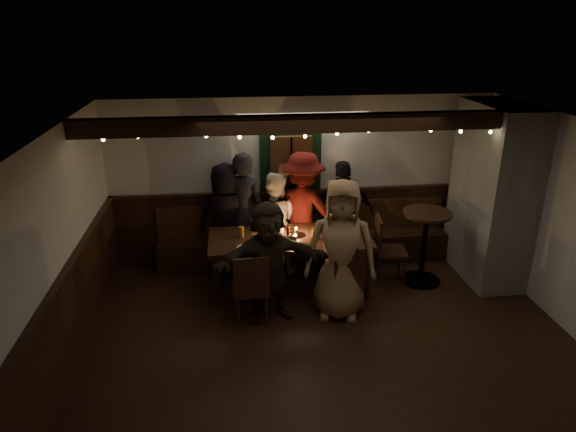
{
  "coord_description": "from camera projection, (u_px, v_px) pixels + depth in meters",
  "views": [
    {
      "loc": [
        -1.14,
        -5.16,
        3.73
      ],
      "look_at": [
        -0.34,
        1.6,
        1.05
      ],
      "focal_mm": 32.0,
      "sensor_mm": 36.0,
      "label": 1
    }
  ],
  "objects": [
    {
      "name": "person_g",
      "position": [
        341.0,
        250.0,
        6.53
      ],
      "size": [
        1.02,
        0.78,
        1.87
      ],
      "primitive_type": "imported",
      "rotation": [
        0.0,
        0.0,
        -0.22
      ],
      "color": "#A58055",
      "rests_on": "ground"
    },
    {
      "name": "person_d",
      "position": [
        303.0,
        211.0,
        7.88
      ],
      "size": [
        1.36,
        1.1,
        1.84
      ],
      "primitive_type": "imported",
      "rotation": [
        0.0,
        0.0,
        2.73
      ],
      "color": "#53100D",
      "rests_on": "ground"
    },
    {
      "name": "person_b",
      "position": [
        244.0,
        212.0,
        7.78
      ],
      "size": [
        0.8,
        0.68,
        1.87
      ],
      "primitive_type": "imported",
      "rotation": [
        0.0,
        0.0,
        2.74
      ],
      "color": "black",
      "rests_on": "ground"
    },
    {
      "name": "person_e",
      "position": [
        343.0,
        214.0,
        7.97
      ],
      "size": [
        0.99,
        0.41,
        1.69
      ],
      "primitive_type": "imported",
      "rotation": [
        0.0,
        0.0,
        3.14
      ],
      "color": "black",
      "rests_on": "ground"
    },
    {
      "name": "person_f",
      "position": [
        269.0,
        262.0,
        6.5
      ],
      "size": [
        1.56,
        0.74,
        1.61
      ],
      "primitive_type": "imported",
      "rotation": [
        0.0,
        0.0,
        0.18
      ],
      "color": "#2D2418",
      "rests_on": "ground"
    },
    {
      "name": "person_c",
      "position": [
        274.0,
        222.0,
        7.81
      ],
      "size": [
        0.89,
        0.78,
        1.57
      ],
      "primitive_type": "imported",
      "rotation": [
        0.0,
        0.0,
        2.87
      ],
      "color": "beige",
      "rests_on": "ground"
    },
    {
      "name": "high_top",
      "position": [
        425.0,
        238.0,
        7.45
      ],
      "size": [
        0.7,
        0.7,
        1.11
      ],
      "color": "black",
      "rests_on": "ground"
    },
    {
      "name": "dining_table",
      "position": [
        290.0,
        241.0,
        7.24
      ],
      "size": [
        2.27,
        0.97,
        0.99
      ],
      "color": "black",
      "rests_on": "ground"
    },
    {
      "name": "chair_near_left",
      "position": [
        251.0,
        285.0,
        6.44
      ],
      "size": [
        0.47,
        0.47,
        0.99
      ],
      "color": "black",
      "rests_on": "ground"
    },
    {
      "name": "room",
      "position": [
        387.0,
        215.0,
        7.3
      ],
      "size": [
        6.02,
        5.01,
        2.62
      ],
      "color": "black",
      "rests_on": "ground"
    },
    {
      "name": "chair_near_right",
      "position": [
        347.0,
        277.0,
        6.68
      ],
      "size": [
        0.52,
        0.52,
        0.97
      ],
      "color": "black",
      "rests_on": "ground"
    },
    {
      "name": "person_a",
      "position": [
        226.0,
        218.0,
        7.8
      ],
      "size": [
        0.86,
        0.59,
        1.7
      ],
      "primitive_type": "imported",
      "rotation": [
        0.0,
        0.0,
        3.07
      ],
      "color": "black",
      "rests_on": "ground"
    },
    {
      "name": "chair_end",
      "position": [
        385.0,
        245.0,
        7.56
      ],
      "size": [
        0.5,
        0.5,
        0.99
      ],
      "color": "black",
      "rests_on": "ground"
    }
  ]
}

